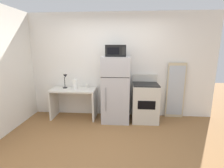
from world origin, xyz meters
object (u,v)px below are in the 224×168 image
Objects in this scene: oven_range at (145,102)px; microwave at (116,51)px; refrigerator at (116,89)px; desk_lamp at (65,79)px; coffee_mug at (87,86)px; leaning_mirror at (176,91)px; paper_towel_roll at (75,84)px; desk at (74,98)px.

microwave is at bearing -176.38° from oven_range.
refrigerator reaches higher than oven_range.
desk_lamp is 1.30m from refrigerator.
coffee_mug is 2.24m from leaning_mirror.
oven_range is 0.85m from leaning_mirror.
paper_towel_roll is 1.31m from microwave.
desk_lamp reaches higher than paper_towel_roll.
leaning_mirror is (1.49, 0.28, -0.08)m from refrigerator.
desk_lamp is 1.47× the size of paper_towel_roll.
coffee_mug is 0.21× the size of microwave.
paper_towel_roll is 2.52m from leaning_mirror.
oven_range is at bearing 1.91° from refrigerator.
microwave is (0.75, -0.22, 0.89)m from coffee_mug.
leaning_mirror reaches higher than oven_range.
oven_range reaches higher than desk.
coffee_mug is (0.54, 0.07, -0.19)m from desk_lamp.
desk is 1.77m from oven_range.
desk_lamp is 0.30m from paper_towel_roll.
leaning_mirror is at bearing 4.96° from desk.
paper_towel_roll reaches higher than desk.
coffee_mug is (0.32, 0.14, 0.28)m from desk.
desk_lamp is 1.47m from microwave.
coffee_mug is 0.07× the size of leaning_mirror.
desk_lamp is 3.72× the size of coffee_mug.
refrigerator is at bearing -169.39° from leaning_mirror.
oven_range is at bearing -1.09° from desk.
paper_towel_roll is at bearing 176.52° from refrigerator.
oven_range is (1.45, -0.18, -0.33)m from coffee_mug.
leaning_mirror is (2.23, 0.08, -0.10)m from coffee_mug.
paper_towel_roll is at bearing -152.49° from coffee_mug.
leaning_mirror is (2.55, 0.22, 0.18)m from desk.
leaning_mirror is at bearing 18.13° from oven_range.
oven_range is (0.71, 0.04, -1.22)m from microwave.
paper_towel_roll is at bearing -175.04° from leaning_mirror.
desk is at bearing -175.04° from leaning_mirror.
paper_towel_roll is at bearing 4.97° from desk.
oven_range is 0.79× the size of leaning_mirror.
leaning_mirror is at bearing 10.61° from refrigerator.
refrigerator reaches higher than coffee_mug.
coffee_mug is 0.09× the size of oven_range.
desk is 1.10m from refrigerator.
refrigerator is 0.78m from oven_range.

